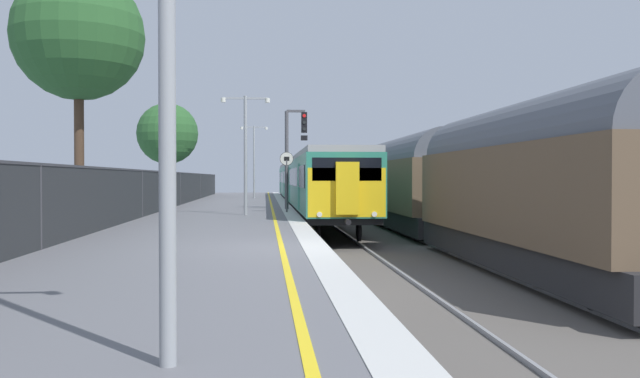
% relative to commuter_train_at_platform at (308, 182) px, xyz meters
% --- Properties ---
extents(ground, '(17.40, 110.00, 1.21)m').
position_rel_commuter_train_at_platform_xyz_m(ground, '(0.54, -28.95, -1.88)').
color(ground, slate).
extents(commuter_train_at_platform, '(2.83, 42.10, 3.81)m').
position_rel_commuter_train_at_platform_xyz_m(commuter_train_at_platform, '(0.00, 0.00, 0.00)').
color(commuter_train_at_platform, '#2D846B').
rests_on(commuter_train_at_platform, ground).
extents(freight_train_adjacent_track, '(2.60, 27.97, 4.42)m').
position_rel_commuter_train_at_platform_xyz_m(freight_train_adjacent_track, '(4.00, -19.69, 0.14)').
color(freight_train_adjacent_track, '#232326').
rests_on(freight_train_adjacent_track, ground).
extents(signal_gantry, '(1.10, 0.24, 4.82)m').
position_rel_commuter_train_at_platform_xyz_m(signal_gantry, '(-1.47, -11.13, 1.75)').
color(signal_gantry, '#47474C').
rests_on(signal_gantry, ground).
extents(speed_limit_sign, '(0.59, 0.08, 2.66)m').
position_rel_commuter_train_at_platform_xyz_m(speed_limit_sign, '(-1.85, -14.11, 0.43)').
color(speed_limit_sign, '#59595B').
rests_on(speed_limit_sign, ground).
extents(platform_lamp_mid, '(2.00, 0.20, 4.88)m').
position_rel_commuter_train_at_platform_xyz_m(platform_lamp_mid, '(-3.59, -16.05, 1.66)').
color(platform_lamp_mid, '#93999E').
rests_on(platform_lamp_mid, ground).
extents(platform_lamp_far, '(2.00, 0.20, 5.36)m').
position_rel_commuter_train_at_platform_xyz_m(platform_lamp_far, '(-3.59, 5.90, 1.92)').
color(platform_lamp_far, '#93999E').
rests_on(platform_lamp_far, ground).
extents(platform_back_fence, '(0.07, 99.00, 1.84)m').
position_rel_commuter_train_at_platform_xyz_m(platform_back_fence, '(-7.55, -28.95, -0.31)').
color(platform_back_fence, '#282B2D').
rests_on(platform_back_fence, ground).
extents(background_tree_left, '(4.73, 4.73, 9.08)m').
position_rel_commuter_train_at_platform_xyz_m(background_tree_left, '(-9.61, -18.58, 5.32)').
color(background_tree_left, '#473323').
rests_on(background_tree_left, ground).
extents(background_tree_centre, '(4.58, 4.58, 7.15)m').
position_rel_commuter_train_at_platform_xyz_m(background_tree_centre, '(-10.04, 7.34, 3.42)').
color(background_tree_centre, '#473323').
rests_on(background_tree_centre, ground).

